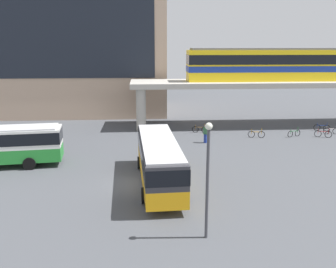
{
  "coord_description": "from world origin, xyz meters",
  "views": [
    {
      "loc": [
        0.9,
        -25.14,
        9.7
      ],
      "look_at": [
        2.97,
        5.77,
        2.2
      ],
      "focal_mm": 39.91,
      "sensor_mm": 36.0,
      "label": 1
    }
  ],
  "objects_px": {
    "bicycle_red": "(323,134)",
    "bicycle_silver": "(331,131)",
    "train": "(267,64)",
    "pedestrian_waiting_near_stop": "(205,134)",
    "bus_main": "(159,157)",
    "bicycle_blue": "(322,128)",
    "bicycle_green": "(294,133)",
    "station_building": "(54,41)",
    "bicycle_orange": "(256,134)",
    "bicycle_brown": "(200,129)"
  },
  "relations": [
    {
      "from": "bus_main",
      "to": "bicycle_orange",
      "type": "bearing_deg",
      "value": 49.67
    },
    {
      "from": "bicycle_red",
      "to": "bicycle_brown",
      "type": "bearing_deg",
      "value": 166.7
    },
    {
      "from": "train",
      "to": "bus_main",
      "type": "bearing_deg",
      "value": -125.59
    },
    {
      "from": "bicycle_green",
      "to": "bicycle_silver",
      "type": "xyz_separation_m",
      "value": [
        4.55,
        0.85,
        0.0
      ]
    },
    {
      "from": "station_building",
      "to": "bus_main",
      "type": "relative_size",
      "value": 2.8
    },
    {
      "from": "bicycle_green",
      "to": "bicycle_silver",
      "type": "bearing_deg",
      "value": 10.55
    },
    {
      "from": "bicycle_orange",
      "to": "bicycle_brown",
      "type": "height_order",
      "value": "same"
    },
    {
      "from": "bicycle_red",
      "to": "bicycle_green",
      "type": "distance_m",
      "value": 3.03
    },
    {
      "from": "bicycle_green",
      "to": "bicycle_brown",
      "type": "xyz_separation_m",
      "value": [
        -9.79,
        2.54,
        0.0
      ]
    },
    {
      "from": "station_building",
      "to": "bicycle_blue",
      "type": "distance_m",
      "value": 37.53
    },
    {
      "from": "bicycle_blue",
      "to": "bicycle_orange",
      "type": "bearing_deg",
      "value": -162.45
    },
    {
      "from": "bicycle_brown",
      "to": "pedestrian_waiting_near_stop",
      "type": "relative_size",
      "value": 0.96
    },
    {
      "from": "pedestrian_waiting_near_stop",
      "to": "bicycle_brown",
      "type": "bearing_deg",
      "value": 88.37
    },
    {
      "from": "bus_main",
      "to": "bicycle_green",
      "type": "xyz_separation_m",
      "value": [
        15.05,
        12.99,
        -1.63
      ]
    },
    {
      "from": "bicycle_red",
      "to": "bus_main",
      "type": "bearing_deg",
      "value": -145.27
    },
    {
      "from": "bicycle_silver",
      "to": "bicycle_red",
      "type": "bearing_deg",
      "value": -139.62
    },
    {
      "from": "bicycle_orange",
      "to": "bicycle_silver",
      "type": "height_order",
      "value": "same"
    },
    {
      "from": "train",
      "to": "pedestrian_waiting_near_stop",
      "type": "xyz_separation_m",
      "value": [
        -8.58,
        -8.07,
        -6.49
      ]
    },
    {
      "from": "bicycle_blue",
      "to": "bus_main",
      "type": "bearing_deg",
      "value": -141.27
    },
    {
      "from": "train",
      "to": "bicycle_silver",
      "type": "xyz_separation_m",
      "value": [
        5.88,
        -5.33,
        -7.0
      ]
    },
    {
      "from": "bicycle_orange",
      "to": "bicycle_silver",
      "type": "distance_m",
      "value": 8.76
    },
    {
      "from": "bicycle_blue",
      "to": "bicycle_silver",
      "type": "height_order",
      "value": "same"
    },
    {
      "from": "train",
      "to": "bicycle_blue",
      "type": "relative_size",
      "value": 11.15
    },
    {
      "from": "station_building",
      "to": "bicycle_brown",
      "type": "xyz_separation_m",
      "value": [
        18.81,
        -15.21,
        -9.74
      ]
    },
    {
      "from": "bicycle_orange",
      "to": "train",
      "type": "bearing_deg",
      "value": 66.01
    },
    {
      "from": "bicycle_orange",
      "to": "bicycle_green",
      "type": "distance_m",
      "value": 4.15
    },
    {
      "from": "bicycle_silver",
      "to": "bus_main",
      "type": "bearing_deg",
      "value": -144.79
    },
    {
      "from": "bicycle_blue",
      "to": "pedestrian_waiting_near_stop",
      "type": "relative_size",
      "value": 0.93
    },
    {
      "from": "station_building",
      "to": "bicycle_orange",
      "type": "height_order",
      "value": "station_building"
    },
    {
      "from": "train",
      "to": "bus_main",
      "type": "height_order",
      "value": "train"
    },
    {
      "from": "bicycle_brown",
      "to": "bicycle_orange",
      "type": "bearing_deg",
      "value": -25.47
    },
    {
      "from": "pedestrian_waiting_near_stop",
      "to": "bicycle_green",
      "type": "bearing_deg",
      "value": 10.8
    },
    {
      "from": "bicycle_green",
      "to": "bicycle_brown",
      "type": "distance_m",
      "value": 10.11
    },
    {
      "from": "station_building",
      "to": "bicycle_silver",
      "type": "relative_size",
      "value": 17.45
    },
    {
      "from": "train",
      "to": "bicycle_orange",
      "type": "distance_m",
      "value": 9.84
    },
    {
      "from": "bus_main",
      "to": "pedestrian_waiting_near_stop",
      "type": "distance_m",
      "value": 12.28
    },
    {
      "from": "bus_main",
      "to": "bicycle_red",
      "type": "bearing_deg",
      "value": 34.73
    },
    {
      "from": "bicycle_blue",
      "to": "pedestrian_waiting_near_stop",
      "type": "height_order",
      "value": "pedestrian_waiting_near_stop"
    },
    {
      "from": "train",
      "to": "bicycle_green",
      "type": "height_order",
      "value": "train"
    },
    {
      "from": "bicycle_brown",
      "to": "pedestrian_waiting_near_stop",
      "type": "height_order",
      "value": "pedestrian_waiting_near_stop"
    },
    {
      "from": "bicycle_red",
      "to": "bicycle_blue",
      "type": "height_order",
      "value": "same"
    },
    {
      "from": "bicycle_brown",
      "to": "bicycle_silver",
      "type": "bearing_deg",
      "value": -6.75
    },
    {
      "from": "station_building",
      "to": "bicycle_silver",
      "type": "distance_m",
      "value": 38.46
    },
    {
      "from": "bicycle_red",
      "to": "bicycle_brown",
      "type": "relative_size",
      "value": 0.96
    },
    {
      "from": "pedestrian_waiting_near_stop",
      "to": "bicycle_blue",
      "type": "bearing_deg",
      "value": 17.27
    },
    {
      "from": "station_building",
      "to": "bicycle_brown",
      "type": "bearing_deg",
      "value": -38.95
    },
    {
      "from": "bus_main",
      "to": "bicycle_blue",
      "type": "relative_size",
      "value": 6.52
    },
    {
      "from": "bicycle_blue",
      "to": "bicycle_brown",
      "type": "bearing_deg",
      "value": 179.93
    },
    {
      "from": "bicycle_red",
      "to": "bicycle_silver",
      "type": "relative_size",
      "value": 0.95
    },
    {
      "from": "station_building",
      "to": "bus_main",
      "type": "distance_m",
      "value": 34.56
    }
  ]
}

